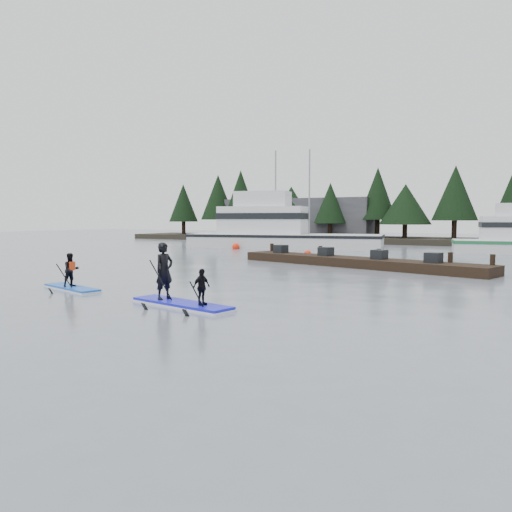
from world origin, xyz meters
The scene contains 10 objects.
ground centered at (0.00, 0.00, 0.00)m, with size 160.00×160.00×0.00m, color slate.
far_shore centered at (0.00, 42.00, 0.30)m, with size 70.00×8.00×0.60m, color #2D281E.
treeline centered at (0.00, 42.00, 0.00)m, with size 60.00×4.00×8.00m, color black, non-canonical shape.
waterfront_building centered at (-14.00, 44.00, 2.50)m, with size 18.00×6.00×5.00m, color #4C4C51.
fishing_boat_large centered at (-9.45, 28.25, 0.73)m, with size 17.68×7.80×9.71m.
floating_dock centered at (1.73, 14.48, 0.25)m, with size 14.97×2.00×0.50m, color black.
buoy_a centered at (-12.08, 25.03, 0.00)m, with size 0.63×0.63×0.63m, color #FC250C.
buoy_b centered at (-3.55, 20.55, 0.00)m, with size 0.53×0.53×0.53m, color #FC250C.
paddleboard_solo centered at (-5.13, 0.82, 0.47)m, with size 3.17×1.58×1.84m.
paddleboard_duo centered at (0.45, -0.08, 0.60)m, with size 3.82×1.71×2.44m.
Camera 1 is at (9.74, -12.40, 2.69)m, focal length 35.00 mm.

